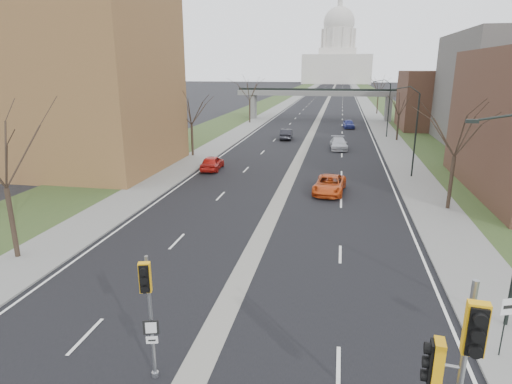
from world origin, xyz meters
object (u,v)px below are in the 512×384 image
(signal_pole_median, at_px, (148,299))
(signal_pole_right, at_px, (456,360))
(car_right_near, at_px, (330,185))
(car_right_mid, at_px, (339,144))
(car_left_near, at_px, (212,163))
(car_right_far, at_px, (349,124))
(car_left_far, at_px, (286,134))
(speed_limit_sign, at_px, (506,317))

(signal_pole_median, bearing_deg, signal_pole_right, -29.63)
(car_right_near, distance_m, car_right_mid, 21.41)
(car_right_mid, bearing_deg, car_left_near, -135.63)
(car_right_near, bearing_deg, car_right_far, 92.29)
(car_right_mid, height_order, car_right_far, car_right_far)
(signal_pole_right, xyz_separation_m, car_left_far, (-10.93, 55.38, -3.00))
(car_left_near, distance_m, car_right_near, 14.06)
(signal_pole_median, bearing_deg, car_left_near, 87.29)
(car_right_mid, distance_m, car_right_far, 21.81)
(signal_pole_right, xyz_separation_m, car_left_near, (-16.07, 33.36, -3.01))
(speed_limit_sign, distance_m, car_right_mid, 42.97)
(speed_limit_sign, height_order, car_right_far, speed_limit_sign)
(speed_limit_sign, xyz_separation_m, car_left_far, (-14.22, 49.58, -0.96))
(car_right_far, bearing_deg, car_left_near, -117.45)
(car_right_near, bearing_deg, speed_limit_sign, -66.84)
(car_left_far, height_order, car_right_near, car_left_far)
(car_right_near, bearing_deg, car_left_near, 157.71)
(signal_pole_right, xyz_separation_m, car_right_far, (-1.45, 70.04, -3.01))
(speed_limit_sign, relative_size, car_right_near, 0.44)
(car_right_mid, relative_size, car_right_far, 1.15)
(signal_pole_median, height_order, car_right_far, signal_pole_median)
(car_left_far, distance_m, car_right_mid, 10.62)
(car_right_near, bearing_deg, signal_pole_right, -77.29)
(car_left_near, height_order, car_right_far, car_left_near)
(car_right_near, relative_size, car_right_mid, 1.02)
(signal_pole_median, relative_size, car_right_mid, 0.87)
(signal_pole_median, xyz_separation_m, signal_pole_right, (8.77, -2.15, 0.59))
(car_left_far, bearing_deg, signal_pole_median, 89.52)
(car_right_mid, bearing_deg, signal_pole_right, -90.90)
(signal_pole_median, xyz_separation_m, car_right_mid, (5.76, 46.14, -2.43))
(signal_pole_median, relative_size, car_right_far, 1.01)
(car_right_mid, bearing_deg, car_right_near, -95.98)
(car_right_mid, bearing_deg, speed_limit_sign, -86.03)
(signal_pole_right, relative_size, car_left_far, 1.22)
(car_left_near, relative_size, car_left_far, 0.96)
(signal_pole_right, height_order, speed_limit_sign, signal_pole_right)
(speed_limit_sign, bearing_deg, signal_pole_right, -139.73)
(signal_pole_right, relative_size, car_left_near, 1.26)
(car_right_mid, xyz_separation_m, car_right_far, (1.57, 21.76, 0.01))
(car_left_near, height_order, car_right_near, car_left_near)
(signal_pole_median, bearing_deg, car_right_far, 67.98)
(car_right_near, xyz_separation_m, car_right_far, (2.13, 43.16, 0.03))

